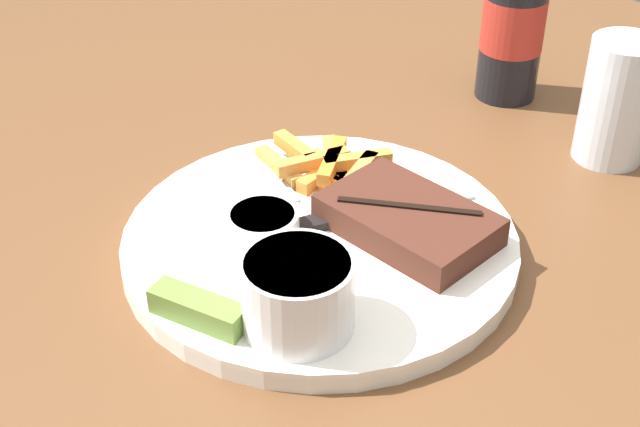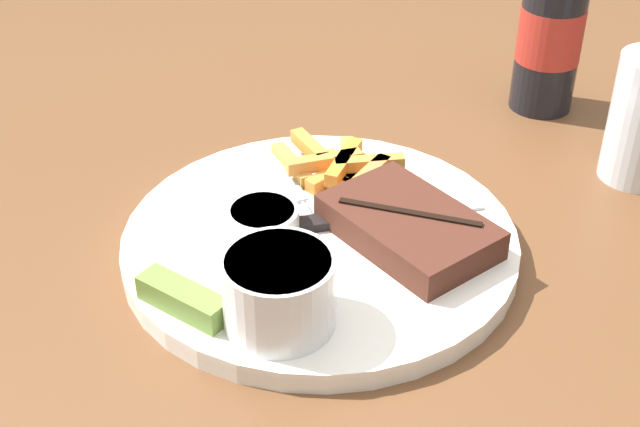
# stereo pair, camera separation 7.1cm
# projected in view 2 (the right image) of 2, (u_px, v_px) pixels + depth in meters

# --- Properties ---
(dining_table) EXTENTS (1.41, 1.38, 0.74)m
(dining_table) POSITION_uv_depth(u_px,v_px,m) (320.00, 309.00, 0.77)
(dining_table) COLOR brown
(dining_table) RESTS_ON ground_plane
(dinner_plate) EXTENTS (0.32, 0.32, 0.02)m
(dinner_plate) POSITION_uv_depth(u_px,v_px,m) (320.00, 243.00, 0.73)
(dinner_plate) COLOR white
(dinner_plate) RESTS_ON dining_table
(steak_portion) EXTENTS (0.14, 0.09, 0.03)m
(steak_portion) POSITION_uv_depth(u_px,v_px,m) (409.00, 226.00, 0.71)
(steak_portion) COLOR #472319
(steak_portion) RESTS_ON dinner_plate
(fries_pile) EXTENTS (0.14, 0.09, 0.02)m
(fries_pile) POSITION_uv_depth(u_px,v_px,m) (342.00, 170.00, 0.79)
(fries_pile) COLOR #CD8138
(fries_pile) RESTS_ON dinner_plate
(coleslaw_cup) EXTENTS (0.08, 0.08, 0.06)m
(coleslaw_cup) POSITION_uv_depth(u_px,v_px,m) (279.00, 288.00, 0.62)
(coleslaw_cup) COLOR white
(coleslaw_cup) RESTS_ON dinner_plate
(dipping_sauce_cup) EXTENTS (0.06, 0.06, 0.02)m
(dipping_sauce_cup) POSITION_uv_depth(u_px,v_px,m) (263.00, 220.00, 0.72)
(dipping_sauce_cup) COLOR silver
(dipping_sauce_cup) RESTS_ON dinner_plate
(pickle_spear) EXTENTS (0.08, 0.04, 0.02)m
(pickle_spear) POSITION_uv_depth(u_px,v_px,m) (183.00, 299.00, 0.64)
(pickle_spear) COLOR olive
(pickle_spear) RESTS_ON dinner_plate
(fork_utensil) EXTENTS (0.13, 0.05, 0.00)m
(fork_utensil) POSITION_uv_depth(u_px,v_px,m) (287.00, 179.00, 0.79)
(fork_utensil) COLOR #B7B7BC
(fork_utensil) RESTS_ON dinner_plate
(knife_utensil) EXTENTS (0.08, 0.16, 0.01)m
(knife_utensil) POSITION_uv_depth(u_px,v_px,m) (368.00, 217.00, 0.74)
(knife_utensil) COLOR #B7B7BC
(knife_utensil) RESTS_ON dinner_plate
(beer_bottle) EXTENTS (0.07, 0.07, 0.24)m
(beer_bottle) POSITION_uv_depth(u_px,v_px,m) (551.00, 30.00, 0.90)
(beer_bottle) COLOR black
(beer_bottle) RESTS_ON dining_table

